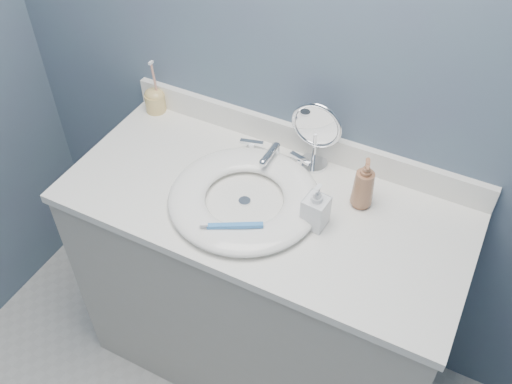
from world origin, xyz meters
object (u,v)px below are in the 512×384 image
Objects in this scene: makeup_mirror at (316,132)px; soap_bottle_amber at (364,183)px; soap_bottle_clear at (316,206)px; toothbrush_holder at (155,99)px.

makeup_mirror reaches higher than soap_bottle_amber.
soap_bottle_clear is 0.75m from toothbrush_holder.
makeup_mirror is 1.61× the size of soap_bottle_clear.
makeup_mirror is at bearing -1.11° from toothbrush_holder.
soap_bottle_amber is at bearing -7.86° from toothbrush_holder.
toothbrush_holder is (-0.71, 0.24, -0.03)m from soap_bottle_clear.
makeup_mirror reaches higher than toothbrush_holder.
soap_bottle_clear is (-0.09, -0.13, -0.01)m from soap_bottle_amber.
makeup_mirror is 0.22m from soap_bottle_amber.
toothbrush_holder is at bearing 154.79° from soap_bottle_amber.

